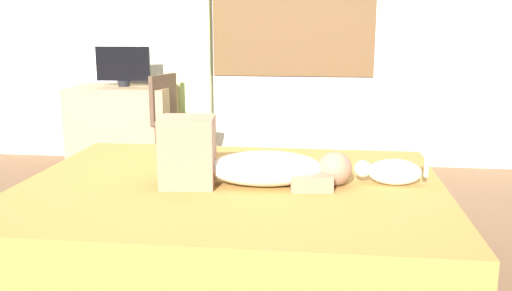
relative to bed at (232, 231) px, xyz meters
name	(u,v)px	position (x,y,z in m)	size (l,w,h in m)	color
ground_plane	(201,281)	(-0.15, -0.08, -0.25)	(16.00, 16.00, 0.00)	brown
back_wall_with_window	(261,5)	(-0.14, 2.52, 1.20)	(6.40, 0.14, 2.90)	silver
bed	(232,231)	(0.00, 0.00, 0.00)	(2.17, 1.70, 0.51)	#38383D
person_lying	(246,163)	(0.08, -0.03, 0.37)	(0.94, 0.35, 0.34)	silver
cat	(391,171)	(0.79, 0.06, 0.32)	(0.36, 0.12, 0.21)	silver
desk	(124,127)	(-1.34, 2.12, 0.12)	(0.90, 0.56, 0.74)	#997A56
tv_monitor	(123,66)	(-1.32, 2.12, 0.67)	(0.48, 0.10, 0.35)	black
cup	(169,79)	(-0.96, 2.30, 0.54)	(0.07, 0.07, 0.10)	white
chair_by_desk	(174,116)	(-0.83, 1.97, 0.26)	(0.47, 0.47, 0.86)	#4C3828
curtain_left	(186,35)	(-0.81, 2.40, 0.93)	(0.44, 0.06, 2.37)	#ADCC75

